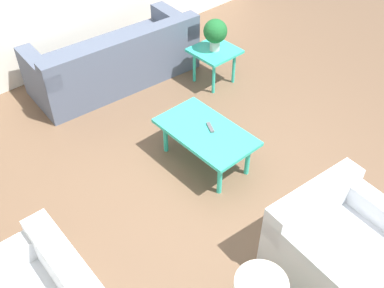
{
  "coord_description": "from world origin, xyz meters",
  "views": [
    {
      "loc": [
        -2.22,
        2.4,
        3.39
      ],
      "look_at": [
        0.15,
        0.27,
        0.55
      ],
      "focal_mm": 42.0,
      "sensor_mm": 36.0,
      "label": 1
    }
  ],
  "objects_px": {
    "coffee_table": "(206,134)",
    "potted_plant": "(215,32)",
    "sofa": "(116,61)",
    "armchair": "(336,244)",
    "side_table_plant": "(214,54)"
  },
  "relations": [
    {
      "from": "coffee_table",
      "to": "side_table_plant",
      "type": "bearing_deg",
      "value": -47.31
    },
    {
      "from": "coffee_table",
      "to": "sofa",
      "type": "bearing_deg",
      "value": -5.96
    },
    {
      "from": "sofa",
      "to": "coffee_table",
      "type": "xyz_separation_m",
      "value": [
        -1.93,
        0.2,
        0.09
      ]
    },
    {
      "from": "armchair",
      "to": "potted_plant",
      "type": "xyz_separation_m",
      "value": [
        2.72,
        -1.21,
        0.45
      ]
    },
    {
      "from": "sofa",
      "to": "side_table_plant",
      "type": "relative_size",
      "value": 4.13
    },
    {
      "from": "potted_plant",
      "to": "side_table_plant",
      "type": "bearing_deg",
      "value": -90.0
    },
    {
      "from": "coffee_table",
      "to": "armchair",
      "type": "bearing_deg",
      "value": 177.66
    },
    {
      "from": "armchair",
      "to": "side_table_plant",
      "type": "xyz_separation_m",
      "value": [
        2.72,
        -1.21,
        0.14
      ]
    },
    {
      "from": "coffee_table",
      "to": "potted_plant",
      "type": "xyz_separation_m",
      "value": [
        1.06,
        -1.15,
        0.34
      ]
    },
    {
      "from": "armchair",
      "to": "coffee_table",
      "type": "relative_size",
      "value": 1.02
    },
    {
      "from": "sofa",
      "to": "potted_plant",
      "type": "distance_m",
      "value": 1.36
    },
    {
      "from": "sofa",
      "to": "armchair",
      "type": "relative_size",
      "value": 2.1
    },
    {
      "from": "armchair",
      "to": "coffee_table",
      "type": "bearing_deg",
      "value": 93.29
    },
    {
      "from": "sofa",
      "to": "coffee_table",
      "type": "distance_m",
      "value": 1.95
    },
    {
      "from": "coffee_table",
      "to": "potted_plant",
      "type": "bearing_deg",
      "value": -47.31
    }
  ]
}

